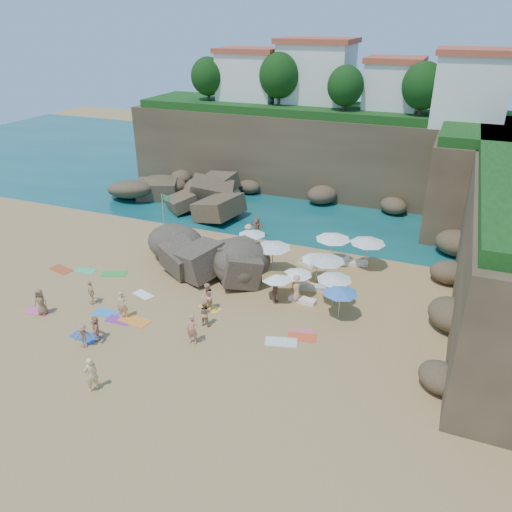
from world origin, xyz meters
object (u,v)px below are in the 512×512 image
at_px(person_stand_1, 205,313).
at_px(person_stand_6, 91,374).
at_px(parasol_1, 317,257).
at_px(person_stand_2, 249,235).
at_px(parasol_2, 333,237).
at_px(person_stand_5, 257,226).
at_px(person_stand_3, 275,292).
at_px(parasol_0, 273,245).
at_px(rock_outcrop, 206,272).
at_px(person_stand_4, 296,288).
at_px(lounger_0, 354,263).
at_px(person_stand_0, 123,305).
at_px(flag_pole, 165,211).

xyz_separation_m(person_stand_1, person_stand_6, (-2.52, -7.34, 0.15)).
height_order(parasol_1, person_stand_2, parasol_1).
height_order(parasol_2, person_stand_5, parasol_2).
distance_m(parasol_1, person_stand_3, 4.29).
relative_size(parasol_0, person_stand_6, 1.36).
relative_size(person_stand_1, person_stand_5, 0.99).
height_order(rock_outcrop, person_stand_4, person_stand_4).
xyz_separation_m(parasol_1, lounger_0, (1.95, 3.66, -1.77)).
xyz_separation_m(lounger_0, person_stand_5, (-8.92, 2.43, 0.68)).
height_order(rock_outcrop, lounger_0, rock_outcrop).
bearing_deg(person_stand_3, person_stand_4, -57.24).
distance_m(person_stand_0, person_stand_6, 6.61).
height_order(parasol_2, person_stand_4, parasol_2).
xyz_separation_m(person_stand_4, person_stand_6, (-6.76, -12.13, 0.03)).
bearing_deg(parasol_1, person_stand_3, -114.46).
xyz_separation_m(lounger_0, person_stand_2, (-8.72, 0.16, 0.80)).
relative_size(person_stand_2, person_stand_4, 1.01).
distance_m(rock_outcrop, person_stand_0, 7.69).
relative_size(person_stand_0, person_stand_4, 0.99).
bearing_deg(lounger_0, flag_pole, 169.12).
relative_size(parasol_1, person_stand_0, 1.19).
bearing_deg(person_stand_4, person_stand_0, -90.57).
relative_size(rock_outcrop, person_stand_2, 3.90).
bearing_deg(person_stand_5, lounger_0, -8.56).
bearing_deg(person_stand_3, person_stand_1, 143.98).
height_order(flag_pole, parasol_2, flag_pole).
bearing_deg(person_stand_1, flag_pole, -48.00).
height_order(parasol_0, person_stand_6, parasol_0).
bearing_deg(flag_pole, person_stand_4, -22.13).
xyz_separation_m(parasol_2, person_stand_5, (-7.29, 2.99, -1.44)).
xyz_separation_m(flag_pole, parasol_2, (13.88, 0.82, -0.33)).
xyz_separation_m(person_stand_1, person_stand_2, (-2.02, 11.63, 0.13)).
height_order(person_stand_1, person_stand_5, person_stand_5).
bearing_deg(lounger_0, person_stand_1, -136.26).
bearing_deg(person_stand_0, person_stand_5, 57.39).
xyz_separation_m(lounger_0, person_stand_6, (-9.22, -18.81, 0.82)).
bearing_deg(parasol_1, person_stand_5, 138.86).
relative_size(rock_outcrop, person_stand_5, 4.46).
bearing_deg(lounger_0, parasol_2, -177.18).
bearing_deg(lounger_0, person_stand_0, -148.68).
xyz_separation_m(parasol_0, person_stand_6, (-3.98, -15.14, -1.32)).
bearing_deg(person_stand_2, parasol_2, -169.07).
relative_size(flag_pole, person_stand_5, 2.45).
relative_size(parasol_2, person_stand_6, 1.35).
relative_size(parasol_1, person_stand_3, 1.39).
distance_m(parasol_2, person_stand_2, 7.25).
relative_size(parasol_1, person_stand_1, 1.35).
xyz_separation_m(rock_outcrop, parasol_1, (7.91, 1.64, 1.93)).
bearing_deg(person_stand_6, lounger_0, -178.28).
bearing_deg(person_stand_0, rock_outcrop, 53.69).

